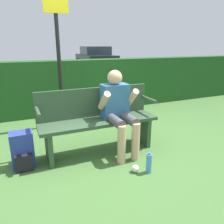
% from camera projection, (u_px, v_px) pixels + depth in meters
% --- Properties ---
extents(ground_plane, '(40.00, 40.00, 0.00)m').
position_uv_depth(ground_plane, '(100.00, 151.00, 3.22)').
color(ground_plane, '#426B33').
extents(hedge_back, '(12.00, 0.45, 1.18)m').
position_uv_depth(hedge_back, '(66.00, 87.00, 4.94)').
color(hedge_back, '#1E4C1E').
rests_on(hedge_back, ground).
extents(park_bench, '(1.67, 0.43, 0.92)m').
position_uv_depth(park_bench, '(98.00, 119.00, 3.13)').
color(park_bench, '#334C33').
rests_on(park_bench, ground).
extents(person_seated, '(0.51, 0.62, 1.17)m').
position_uv_depth(person_seated, '(118.00, 108.00, 3.05)').
color(person_seated, '#336699').
rests_on(person_seated, ground).
extents(backpack, '(0.27, 0.29, 0.46)m').
position_uv_depth(backpack, '(23.00, 151.00, 2.77)').
color(backpack, '#283893').
rests_on(backpack, ground).
extents(water_bottle, '(0.07, 0.07, 0.27)m').
position_uv_depth(water_bottle, '(149.00, 163.00, 2.66)').
color(water_bottle, '#4C8CCC').
rests_on(water_bottle, ground).
extents(signpost, '(0.42, 0.09, 2.35)m').
position_uv_depth(signpost, '(59.00, 52.00, 3.87)').
color(signpost, black).
rests_on(signpost, ground).
extents(parked_car, '(2.03, 3.97, 1.38)m').
position_uv_depth(parked_car, '(95.00, 58.00, 14.01)').
color(parked_car, black).
rests_on(parked_car, ground).
extents(litter_crumple, '(0.09, 0.09, 0.09)m').
position_uv_depth(litter_crumple, '(135.00, 169.00, 2.69)').
color(litter_crumple, silver).
rests_on(litter_crumple, ground).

